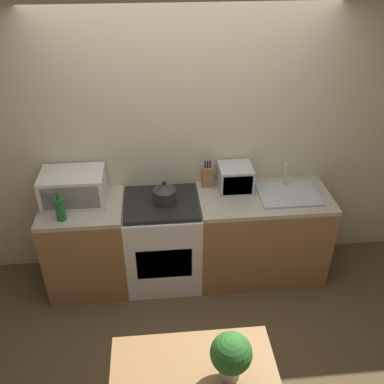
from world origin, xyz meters
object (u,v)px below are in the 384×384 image
(kettle, at_px, (165,193))
(dining_table, at_px, (194,384))
(stove_range, at_px, (163,241))
(bottle, at_px, (60,209))
(toaster_oven, at_px, (235,178))
(microwave, at_px, (73,187))

(kettle, xyz_separation_m, dining_table, (0.10, -1.64, -0.33))
(stove_range, bearing_deg, kettle, -5.62)
(bottle, bearing_deg, kettle, 11.53)
(toaster_oven, relative_size, dining_table, 0.30)
(microwave, xyz_separation_m, bottle, (-0.07, -0.28, -0.03))
(microwave, bearing_deg, toaster_oven, 1.90)
(bottle, relative_size, dining_table, 0.27)
(dining_table, bearing_deg, bottle, 123.83)
(toaster_oven, bearing_deg, kettle, -167.03)
(bottle, bearing_deg, toaster_oven, 12.15)
(stove_range, distance_m, bottle, 1.02)
(microwave, relative_size, bottle, 2.01)
(kettle, xyz_separation_m, toaster_oven, (0.66, 0.15, 0.03))
(stove_range, bearing_deg, microwave, 172.59)
(bottle, relative_size, toaster_oven, 0.90)
(microwave, bearing_deg, kettle, -7.33)
(kettle, xyz_separation_m, microwave, (-0.80, 0.10, 0.05))
(toaster_oven, bearing_deg, stove_range, -167.91)
(dining_table, bearing_deg, toaster_oven, 72.79)
(toaster_oven, bearing_deg, microwave, -178.10)
(toaster_oven, distance_m, dining_table, 1.91)
(kettle, bearing_deg, stove_range, 174.38)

